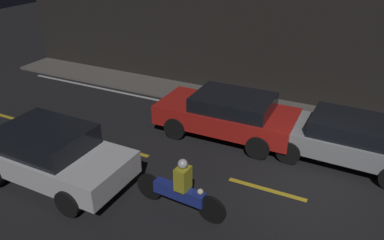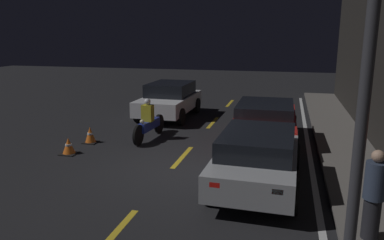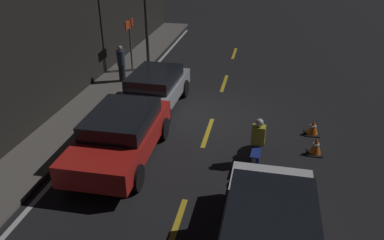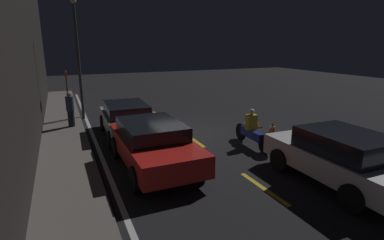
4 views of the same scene
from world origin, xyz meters
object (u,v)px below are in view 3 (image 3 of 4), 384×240
object	(u,v)px
traffic_cone_near	(316,146)
pedestrian	(121,63)
motorcycle	(257,147)
taxi_red	(121,134)
street_lamp	(145,0)
hatchback_silver	(154,89)
shop_sign	(130,35)
sedan_white	(270,231)
traffic_cone_mid	(313,127)

from	to	relation	value
traffic_cone_near	pedestrian	distance (m)	8.80
motorcycle	taxi_red	bearing A→B (deg)	98.81
taxi_red	street_lamp	size ratio (longest dim) A/B	0.74
traffic_cone_near	pedestrian	size ratio (longest dim) A/B	0.35
taxi_red	hatchback_silver	xyz separation A→B (m)	(3.50, 0.06, -0.03)
traffic_cone_near	shop_sign	distance (m)	9.62
hatchback_silver	motorcycle	distance (m)	5.02
sedan_white	hatchback_silver	distance (m)	7.87
traffic_cone_near	hatchback_silver	bearing A→B (deg)	68.29
traffic_cone_near	taxi_red	bearing A→B (deg)	103.04
traffic_cone_mid	traffic_cone_near	bearing A→B (deg)	179.02
street_lamp	hatchback_silver	bearing A→B (deg)	-159.73
street_lamp	sedan_white	bearing A→B (deg)	-151.51
pedestrian	street_lamp	distance (m)	3.00
taxi_red	motorcycle	bearing A→B (deg)	94.44
traffic_cone_near	pedestrian	bearing A→B (deg)	60.49
taxi_red	hatchback_silver	world-z (taller)	taxi_red
hatchback_silver	traffic_cone_mid	size ratio (longest dim) A/B	8.65
sedan_white	hatchback_silver	size ratio (longest dim) A/B	0.94
shop_sign	sedan_white	bearing A→B (deg)	-147.75
motorcycle	traffic_cone_near	distance (m)	1.97
sedan_white	traffic_cone_near	xyz separation A→B (m)	(4.39, -1.33, -0.53)
motorcycle	shop_sign	world-z (taller)	shop_sign
motorcycle	street_lamp	size ratio (longest dim) A/B	0.41
taxi_red	pedestrian	distance (m)	5.99
pedestrian	street_lamp	size ratio (longest dim) A/B	0.27
motorcycle	shop_sign	xyz separation A→B (m)	(6.58, 5.95, 1.23)
traffic_cone_mid	hatchback_silver	bearing A→B (deg)	79.96
traffic_cone_mid	pedestrian	distance (m)	8.28
traffic_cone_mid	pedestrian	size ratio (longest dim) A/B	0.32
sedan_white	taxi_red	bearing A→B (deg)	54.18
taxi_red	shop_sign	bearing A→B (deg)	-163.46
hatchback_silver	motorcycle	xyz separation A→B (m)	(-3.17, -3.89, -0.16)
shop_sign	street_lamp	bearing A→B (deg)	-55.08
traffic_cone_mid	street_lamp	xyz separation A→B (m)	(4.85, 7.03, 3.00)
motorcycle	shop_sign	size ratio (longest dim) A/B	0.98
taxi_red	traffic_cone_mid	bearing A→B (deg)	113.80
hatchback_silver	street_lamp	distance (m)	4.81
hatchback_silver	traffic_cone_near	distance (m)	6.03
sedan_white	hatchback_silver	bearing A→B (deg)	33.47
hatchback_silver	street_lamp	size ratio (longest dim) A/B	0.74
sedan_white	motorcycle	size ratio (longest dim) A/B	1.72
hatchback_silver	traffic_cone_near	size ratio (longest dim) A/B	7.92
shop_sign	street_lamp	xyz separation A→B (m)	(0.45, -0.64, 1.44)
motorcycle	shop_sign	bearing A→B (deg)	45.99
shop_sign	street_lamp	distance (m)	1.64
taxi_red	motorcycle	size ratio (longest dim) A/B	1.83
motorcycle	street_lamp	distance (m)	9.20
hatchback_silver	traffic_cone_mid	bearing A→B (deg)	81.61
sedan_white	traffic_cone_near	world-z (taller)	sedan_white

